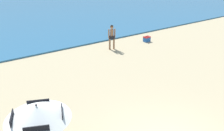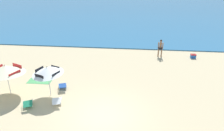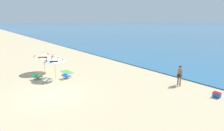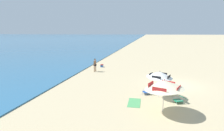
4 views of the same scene
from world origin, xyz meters
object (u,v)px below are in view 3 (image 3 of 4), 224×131
(lounge_chair_facing_sea, at_px, (37,76))
(person_standing_near_shore, at_px, (180,74))
(lounge_chair_beside_umbrella, at_px, (66,76))
(lounge_chair_under_umbrella, at_px, (48,80))
(beach_umbrella_striped_second, at_px, (44,55))
(cooler_box, at_px, (217,95))
(beach_towel, at_px, (67,72))
(beach_umbrella_striped_main, at_px, (54,60))

(lounge_chair_facing_sea, height_order, person_standing_near_shore, person_standing_near_shore)
(lounge_chair_beside_umbrella, distance_m, person_standing_near_shore, 10.32)
(lounge_chair_under_umbrella, bearing_deg, beach_umbrella_striped_second, 166.42)
(cooler_box, distance_m, beach_towel, 14.19)
(lounge_chair_under_umbrella, distance_m, beach_towel, 3.69)
(lounge_chair_beside_umbrella, height_order, person_standing_near_shore, person_standing_near_shore)
(lounge_chair_beside_umbrella, distance_m, lounge_chair_facing_sea, 2.72)
(beach_umbrella_striped_main, xyz_separation_m, beach_umbrella_striped_second, (-2.78, -0.14, 0.00))
(beach_umbrella_striped_main, xyz_separation_m, cooler_box, (11.32, 7.74, -1.66))
(lounge_chair_facing_sea, height_order, beach_towel, lounge_chair_facing_sea)
(beach_umbrella_striped_main, xyz_separation_m, lounge_chair_under_umbrella, (0.80, -1.00, -1.59))
(person_standing_near_shore, bearing_deg, cooler_box, -1.44)
(person_standing_near_shore, distance_m, cooler_box, 3.29)
(person_standing_near_shore, bearing_deg, beach_towel, -148.21)
(lounge_chair_under_umbrella, relative_size, person_standing_near_shore, 0.58)
(person_standing_near_shore, height_order, beach_towel, person_standing_near_shore)
(cooler_box, bearing_deg, beach_umbrella_striped_main, -145.64)
(beach_umbrella_striped_main, distance_m, lounge_chair_under_umbrella, 2.05)
(beach_umbrella_striped_second, bearing_deg, cooler_box, 29.19)
(beach_umbrella_striped_second, xyz_separation_m, lounge_chair_beside_umbrella, (3.35, 0.98, -1.59))
(beach_umbrella_striped_main, bearing_deg, person_standing_near_shore, 43.89)
(beach_umbrella_striped_second, bearing_deg, lounge_chair_under_umbrella, -13.58)
(lounge_chair_under_umbrella, height_order, lounge_chair_beside_umbrella, lounge_chair_under_umbrella)
(person_standing_near_shore, bearing_deg, lounge_chair_beside_umbrella, -137.30)
(lounge_chair_facing_sea, height_order, cooler_box, lounge_chair_facing_sea)
(beach_umbrella_striped_second, height_order, cooler_box, beach_umbrella_striped_second)
(lounge_chair_beside_umbrella, relative_size, person_standing_near_shore, 0.57)
(beach_umbrella_striped_second, distance_m, lounge_chair_facing_sea, 2.82)
(lounge_chair_beside_umbrella, xyz_separation_m, cooler_box, (10.76, 6.90, -0.08))
(lounge_chair_under_umbrella, relative_size, lounge_chair_beside_umbrella, 1.01)
(cooler_box, bearing_deg, lounge_chair_under_umbrella, -140.28)
(person_standing_near_shore, bearing_deg, beach_umbrella_striped_main, -136.11)
(lounge_chair_under_umbrella, distance_m, cooler_box, 13.68)
(beach_towel, bearing_deg, lounge_chair_facing_sea, -78.04)
(lounge_chair_beside_umbrella, bearing_deg, cooler_box, 32.68)
(lounge_chair_beside_umbrella, xyz_separation_m, lounge_chair_facing_sea, (-1.44, -2.30, -0.01))
(beach_umbrella_striped_main, bearing_deg, cooler_box, 34.36)
(beach_umbrella_striped_main, height_order, beach_towel, beach_umbrella_striped_main)
(lounge_chair_under_umbrella, xyz_separation_m, cooler_box, (10.52, 8.74, -0.07))
(beach_umbrella_striped_second, bearing_deg, person_standing_near_shore, 36.10)
(cooler_box, height_order, beach_towel, cooler_box)
(beach_umbrella_striped_second, bearing_deg, lounge_chair_facing_sea, -34.84)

